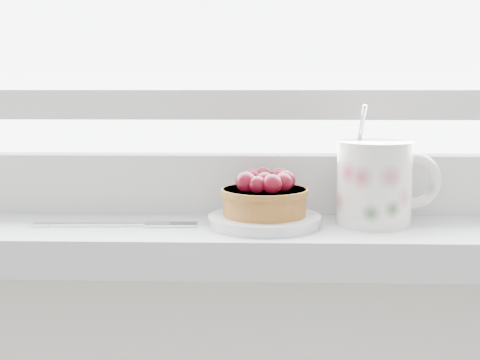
{
  "coord_description": "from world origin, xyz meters",
  "views": [
    {
      "loc": [
        0.01,
        1.16,
        1.1
      ],
      "look_at": [
        -0.01,
        1.88,
        0.99
      ],
      "focal_mm": 50.0,
      "sensor_mm": 36.0,
      "label": 1
    }
  ],
  "objects_px": {
    "saucer": "(264,221)",
    "raspberry_tart": "(265,196)",
    "floral_mug": "(377,181)",
    "fork": "(115,224)"
  },
  "relations": [
    {
      "from": "floral_mug",
      "to": "fork",
      "type": "bearing_deg",
      "value": -176.29
    },
    {
      "from": "floral_mug",
      "to": "fork",
      "type": "relative_size",
      "value": 0.73
    },
    {
      "from": "raspberry_tart",
      "to": "floral_mug",
      "type": "height_order",
      "value": "floral_mug"
    },
    {
      "from": "raspberry_tart",
      "to": "floral_mug",
      "type": "distance_m",
      "value": 0.13
    },
    {
      "from": "saucer",
      "to": "raspberry_tart",
      "type": "height_order",
      "value": "raspberry_tart"
    },
    {
      "from": "raspberry_tart",
      "to": "fork",
      "type": "xyz_separation_m",
      "value": [
        -0.17,
        -0.01,
        -0.03
      ]
    },
    {
      "from": "saucer",
      "to": "fork",
      "type": "xyz_separation_m",
      "value": [
        -0.16,
        -0.01,
        -0.0
      ]
    },
    {
      "from": "saucer",
      "to": "raspberry_tart",
      "type": "bearing_deg",
      "value": 37.3
    },
    {
      "from": "saucer",
      "to": "floral_mug",
      "type": "xyz_separation_m",
      "value": [
        0.12,
        0.01,
        0.04
      ]
    },
    {
      "from": "raspberry_tart",
      "to": "floral_mug",
      "type": "relative_size",
      "value": 0.72
    }
  ]
}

